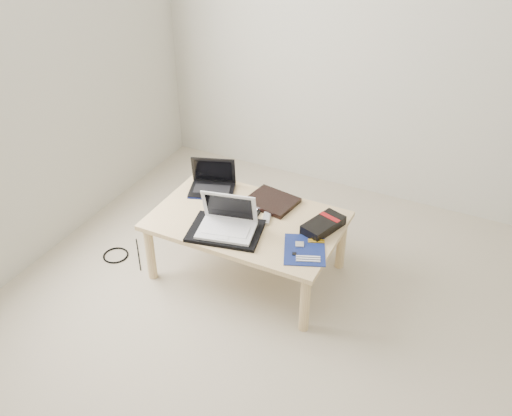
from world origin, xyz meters
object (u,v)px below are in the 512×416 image
at_px(netbook, 212,184).
at_px(gpu_box, 323,225).
at_px(white_laptop, 227,222).
at_px(coffee_table, 247,225).

relative_size(netbook, gpu_box, 1.14).
relative_size(white_laptop, gpu_box, 1.22).
height_order(netbook, gpu_box, netbook).
distance_m(coffee_table, netbook, 0.40).
bearing_deg(coffee_table, gpu_box, 12.73).
bearing_deg(coffee_table, netbook, 150.09).
bearing_deg(gpu_box, white_laptop, -151.27).
height_order(netbook, white_laptop, white_laptop).
height_order(coffee_table, netbook, netbook).
distance_m(coffee_table, gpu_box, 0.46).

